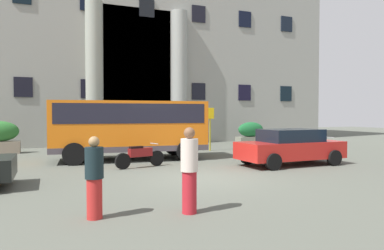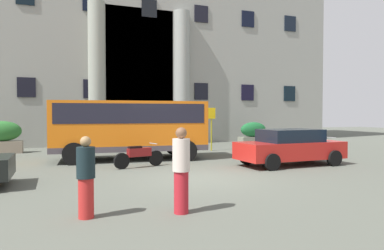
% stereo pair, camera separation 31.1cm
% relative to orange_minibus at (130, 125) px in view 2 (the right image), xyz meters
% --- Properties ---
extents(ground_plane, '(80.00, 64.00, 0.12)m').
position_rel_orange_minibus_xyz_m(ground_plane, '(1.04, -5.50, -1.62)').
color(ground_plane, '#54574D').
extents(office_building_facade, '(32.55, 9.79, 16.31)m').
position_rel_orange_minibus_xyz_m(office_building_facade, '(1.05, 11.97, 6.59)').
color(office_building_facade, gray).
rests_on(office_building_facade, ground_plane).
extents(orange_minibus, '(6.83, 3.21, 2.59)m').
position_rel_orange_minibus_xyz_m(orange_minibus, '(0.00, 0.00, 0.00)').
color(orange_minibus, orange).
rests_on(orange_minibus, ground_plane).
extents(bus_stop_sign, '(0.44, 0.08, 2.37)m').
position_rel_orange_minibus_xyz_m(bus_stop_sign, '(4.99, 2.16, -0.09)').
color(bus_stop_sign, '#9D921E').
rests_on(bus_stop_sign, ground_plane).
extents(hedge_planter_east, '(1.98, 0.78, 1.46)m').
position_rel_orange_minibus_xyz_m(hedge_planter_east, '(9.53, 5.27, -0.85)').
color(hedge_planter_east, slate).
rests_on(hedge_planter_east, ground_plane).
extents(hedge_planter_far_west, '(1.90, 0.84, 1.66)m').
position_rel_orange_minibus_xyz_m(hedge_planter_far_west, '(-5.57, 4.91, -0.76)').
color(hedge_planter_far_west, gray).
rests_on(hedge_planter_far_west, ground_plane).
extents(hedge_planter_far_east, '(1.79, 0.79, 1.26)m').
position_rel_orange_minibus_xyz_m(hedge_planter_far_east, '(-1.26, 4.66, -0.95)').
color(hedge_planter_far_east, gray).
rests_on(hedge_planter_far_east, ground_plane).
extents(parked_compact_extra, '(4.31, 1.99, 1.43)m').
position_rel_orange_minibus_xyz_m(parked_compact_extra, '(5.53, -4.13, -0.82)').
color(parked_compact_extra, red).
rests_on(parked_compact_extra, ground_plane).
extents(motorcycle_far_end, '(2.05, 0.73, 0.89)m').
position_rel_orange_minibus_xyz_m(motorcycle_far_end, '(8.79, -2.26, -1.10)').
color(motorcycle_far_end, black).
rests_on(motorcycle_far_end, ground_plane).
extents(motorcycle_near_kerb, '(2.03, 0.77, 0.89)m').
position_rel_orange_minibus_xyz_m(motorcycle_near_kerb, '(-0.20, -2.49, -1.10)').
color(motorcycle_near_kerb, black).
rests_on(motorcycle_near_kerb, ground_plane).
extents(pedestrian_child_trailing, '(0.36, 0.36, 1.77)m').
position_rel_orange_minibus_xyz_m(pedestrian_child_trailing, '(-0.84, -9.07, -0.66)').
color(pedestrian_child_trailing, '#B21E27').
rests_on(pedestrian_child_trailing, ground_plane).
extents(pedestrian_man_crossing, '(0.36, 0.36, 1.61)m').
position_rel_orange_minibus_xyz_m(pedestrian_man_crossing, '(-2.69, -8.72, -0.75)').
color(pedestrian_man_crossing, red).
rests_on(pedestrian_man_crossing, ground_plane).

